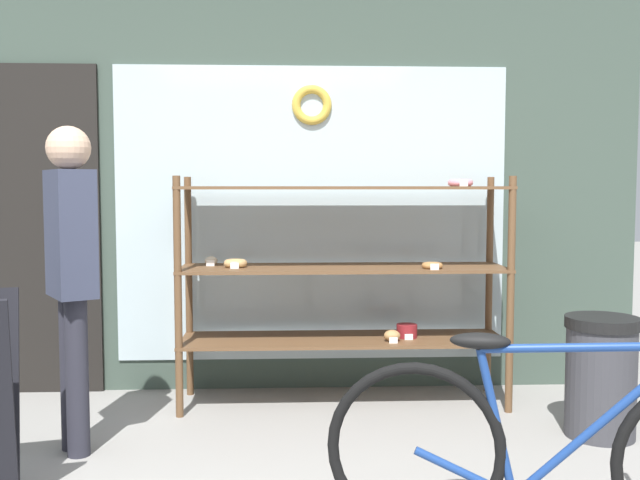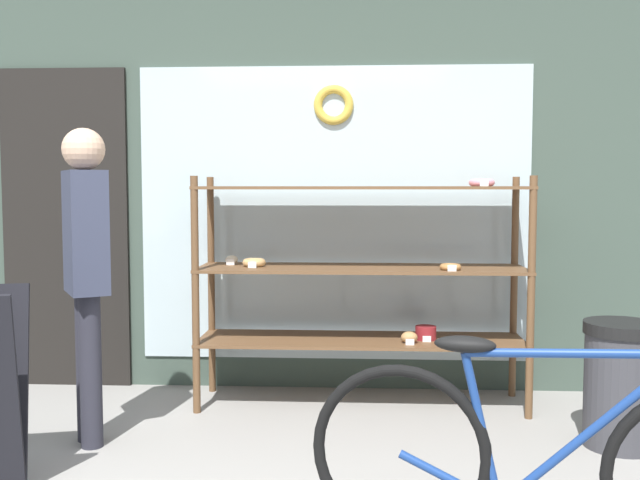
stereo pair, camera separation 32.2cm
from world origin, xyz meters
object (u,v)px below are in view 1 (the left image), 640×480
Objects in this scene: display_case at (345,270)px; bicycle at (556,453)px; trash_bin at (601,372)px; pedestrian at (71,263)px.

display_case reaches higher than bicycle.
trash_bin is at bearing 72.43° from bicycle.
pedestrian is 2.79m from trash_bin.
pedestrian is at bearing -151.97° from display_case.
trash_bin is (2.72, 0.11, -0.60)m from pedestrian.
display_case is at bearing 153.80° from trash_bin.
display_case is 1.96m from bicycle.
display_case is at bearing -92.76° from pedestrian.
bicycle is 2.59× the size of trash_bin.
display_case is 1.53m from trash_bin.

